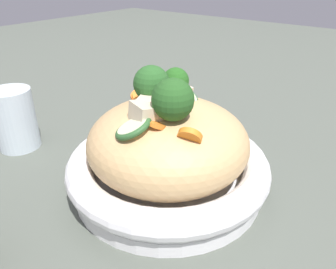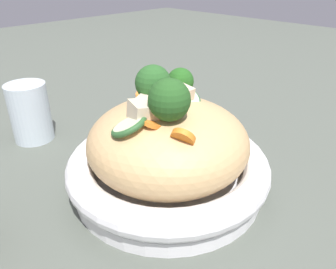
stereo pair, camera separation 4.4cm
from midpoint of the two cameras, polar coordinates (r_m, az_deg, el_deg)
ground_plane at (r=0.48m, az=-2.62°, el=-9.12°), size 3.00×3.00×0.00m
serving_bowl at (r=0.47m, az=-2.70°, el=-6.20°), size 0.28×0.28×0.06m
noodle_heap at (r=0.44m, az=-2.82°, el=-1.29°), size 0.22×0.22×0.11m
broccoli_florets at (r=0.41m, az=-3.40°, el=7.57°), size 0.13×0.12×0.07m
carrot_coins at (r=0.42m, az=-3.73°, el=4.46°), size 0.11×0.16×0.04m
zucchini_slices at (r=0.41m, az=-4.70°, el=4.02°), size 0.15×0.06×0.04m
chicken_chunks at (r=0.41m, az=-4.33°, el=5.14°), size 0.10×0.05×0.03m
drinking_glass at (r=0.63m, az=-26.85°, el=2.33°), size 0.07×0.07×0.10m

